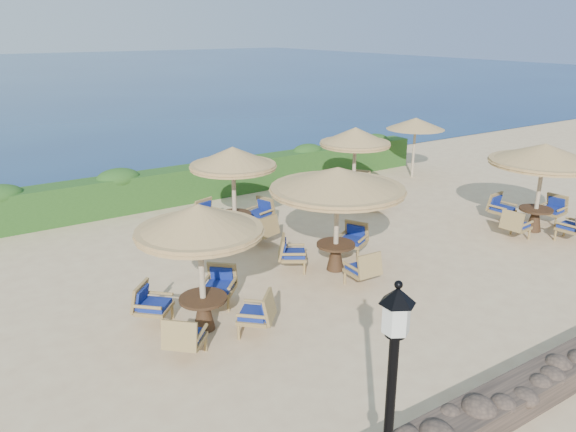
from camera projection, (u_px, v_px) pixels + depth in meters
The scene contains 10 objects.
ground at pixel (341, 261), 14.63m from camera, with size 120.00×120.00×0.00m, color #DCBD8C.
hedge at pixel (216, 179), 20.13m from camera, with size 18.00×0.90×1.20m, color #1F4616.
stone_wall at pixel (566, 369), 9.65m from camera, with size 15.00×0.65×0.44m, color brown.
lamp_post at pixel (388, 430), 6.25m from camera, with size 0.44×0.44×3.31m.
extra_parasol at pixel (416, 124), 22.10m from camera, with size 2.30×2.30×2.41m.
cafe_set_0 at pixel (200, 249), 10.82m from camera, with size 2.52×2.52×2.65m.
cafe_set_1 at pixel (337, 193), 13.49m from camera, with size 3.31×3.31×2.65m.
cafe_set_2 at pixel (542, 170), 16.20m from camera, with size 3.08×3.08×2.65m.
cafe_set_3 at pixel (234, 179), 15.82m from camera, with size 2.88×2.88×2.65m.
cafe_set_4 at pixel (355, 153), 18.78m from camera, with size 2.75×2.62×2.65m.
Camera 1 is at (-8.57, -10.48, 5.82)m, focal length 35.00 mm.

